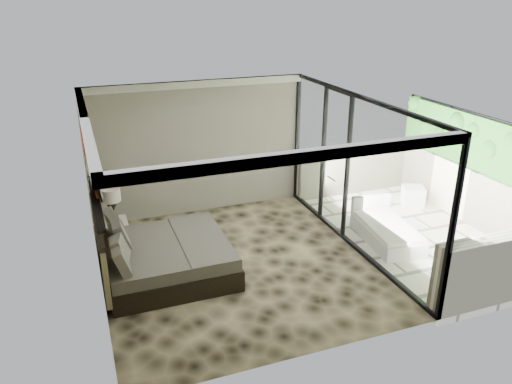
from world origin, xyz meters
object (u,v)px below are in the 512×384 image
object	(u,v)px
table_lamp	(111,200)
bed	(161,257)
lounger	(386,230)
ottoman	(413,196)
nightstand	(114,234)

from	to	relation	value
table_lamp	bed	bearing A→B (deg)	-64.36
table_lamp	lounger	bearing A→B (deg)	-17.41
bed	table_lamp	xyz separation A→B (m)	(-0.62, 1.30, 0.59)
bed	table_lamp	distance (m)	1.55
bed	ottoman	world-z (taller)	bed
bed	ottoman	xyz separation A→B (m)	(5.72, 0.94, -0.12)
nightstand	lounger	world-z (taller)	lounger
nightstand	ottoman	bearing A→B (deg)	-11.74
bed	ottoman	bearing A→B (deg)	9.38
bed	nightstand	size ratio (longest dim) A/B	3.96
nightstand	lounger	size ratio (longest dim) A/B	0.31
bed	lounger	world-z (taller)	bed
bed	nightstand	distance (m)	1.43
table_lamp	lounger	xyz separation A→B (m)	(4.85, -1.52, -0.73)
ottoman	lounger	world-z (taller)	lounger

